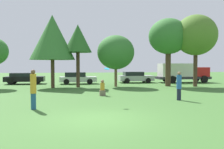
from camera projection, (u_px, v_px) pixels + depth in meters
name	position (u px, v px, depth m)	size (l,w,h in m)	color
ground_plane	(99.00, 119.00, 9.49)	(120.00, 120.00, 0.00)	#3D6B2D
person_thrower	(33.00, 89.00, 11.58)	(0.28, 0.28, 1.89)	navy
person_catcher	(179.00, 86.00, 14.64)	(0.29, 0.29, 1.70)	#191E33
frisbee	(107.00, 69.00, 12.99)	(0.30, 0.28, 0.13)	#19B2D8
bystander_sitting	(102.00, 89.00, 16.87)	(0.40, 0.33, 1.09)	#726651
tree_2	(52.00, 37.00, 22.57)	(4.13, 4.13, 6.74)	#473323
tree_3	(78.00, 39.00, 23.03)	(2.62, 2.62, 5.94)	#473323
tree_4	(116.00, 52.00, 23.82)	(3.60, 3.60, 5.01)	brown
tree_5	(168.00, 37.00, 24.29)	(3.90, 3.90, 6.74)	#473323
tree_6	(196.00, 35.00, 23.83)	(4.07, 4.07, 7.00)	#473323
parked_car_black	(24.00, 78.00, 27.23)	(4.22, 1.99, 1.24)	black
parked_car_white	(77.00, 78.00, 27.42)	(4.08, 1.85, 1.30)	silver
parked_car_silver	(135.00, 77.00, 29.26)	(4.08, 2.07, 1.31)	#B2B2B7
delivery_truck_red	(182.00, 72.00, 29.63)	(6.40, 2.29, 2.30)	#2D2D33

